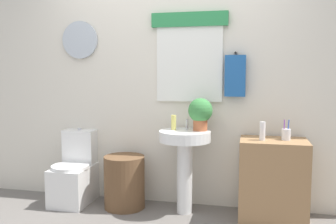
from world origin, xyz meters
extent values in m
cube|color=silver|center=(0.00, 1.15, 1.30)|extent=(4.40, 0.10, 2.60)
cube|color=white|center=(0.23, 1.08, 1.45)|extent=(0.66, 0.03, 0.75)
cube|color=#2D894C|center=(0.23, 1.07, 1.88)|extent=(0.76, 0.04, 0.14)
cylinder|color=silver|center=(-0.94, 1.08, 1.71)|extent=(0.39, 0.03, 0.39)
cylinder|color=black|center=(0.69, 1.07, 1.55)|extent=(0.02, 0.06, 0.02)
cube|color=#235BA3|center=(0.69, 1.05, 1.33)|extent=(0.20, 0.05, 0.40)
cube|color=white|center=(-0.94, 0.85, 0.19)|extent=(0.36, 0.50, 0.39)
cylinder|color=white|center=(-0.94, 0.79, 0.40)|extent=(0.38, 0.38, 0.03)
cube|color=white|center=(-0.94, 1.02, 0.57)|extent=(0.34, 0.18, 0.36)
cylinder|color=silver|center=(-0.94, 1.02, 0.76)|extent=(0.04, 0.04, 0.02)
cylinder|color=brown|center=(-0.38, 0.85, 0.26)|extent=(0.41, 0.41, 0.53)
cylinder|color=white|center=(0.23, 0.85, 0.35)|extent=(0.15, 0.15, 0.70)
cylinder|color=white|center=(0.23, 0.85, 0.75)|extent=(0.50, 0.50, 0.10)
cylinder|color=silver|center=(0.23, 0.97, 0.85)|extent=(0.03, 0.03, 0.10)
cube|color=#9E754C|center=(1.06, 0.85, 0.38)|extent=(0.60, 0.44, 0.75)
cylinder|color=#DBD166|center=(0.11, 0.90, 0.88)|extent=(0.05, 0.05, 0.14)
cylinder|color=#AD5B38|center=(0.37, 0.91, 0.86)|extent=(0.14, 0.14, 0.10)
sphere|color=#3D8442|center=(0.37, 0.91, 1.00)|extent=(0.23, 0.23, 0.23)
cylinder|color=white|center=(0.95, 0.81, 0.84)|extent=(0.05, 0.05, 0.17)
cylinder|color=silver|center=(1.16, 0.87, 0.80)|extent=(0.08, 0.08, 0.10)
cylinder|color=blue|center=(1.18, 0.88, 0.85)|extent=(0.02, 0.03, 0.18)
cylinder|color=purple|center=(1.14, 0.87, 0.85)|extent=(0.01, 0.02, 0.18)
camera|label=1|loc=(0.84, -2.54, 1.35)|focal=38.92mm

